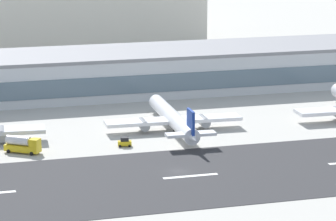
{
  "coord_description": "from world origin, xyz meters",
  "views": [
    {
      "loc": [
        -50.6,
        -171.6,
        56.15
      ],
      "look_at": [
        6.24,
        30.47,
        6.08
      ],
      "focal_mm": 93.18,
      "sensor_mm": 36.0,
      "label": 1
    }
  ],
  "objects_px": {
    "airliner_navy_tail_gate_1": "(174,120)",
    "service_baggage_tug_1": "(125,142)",
    "terminal_building": "(135,71)",
    "service_fuel_truck_0": "(23,145)"
  },
  "relations": [
    {
      "from": "airliner_navy_tail_gate_1",
      "to": "service_baggage_tug_1",
      "type": "relative_size",
      "value": 12.87
    },
    {
      "from": "service_baggage_tug_1",
      "to": "terminal_building",
      "type": "bearing_deg",
      "value": -95.42
    },
    {
      "from": "service_fuel_truck_0",
      "to": "service_baggage_tug_1",
      "type": "bearing_deg",
      "value": 33.06
    },
    {
      "from": "terminal_building",
      "to": "service_baggage_tug_1",
      "type": "distance_m",
      "value": 62.14
    },
    {
      "from": "airliner_navy_tail_gate_1",
      "to": "service_baggage_tug_1",
      "type": "height_order",
      "value": "airliner_navy_tail_gate_1"
    },
    {
      "from": "service_baggage_tug_1",
      "to": "service_fuel_truck_0",
      "type": "bearing_deg",
      "value": 8.29
    },
    {
      "from": "airliner_navy_tail_gate_1",
      "to": "service_baggage_tug_1",
      "type": "xyz_separation_m",
      "value": [
        -15.28,
        -10.51,
        -1.9
      ]
    },
    {
      "from": "airliner_navy_tail_gate_1",
      "to": "terminal_building",
      "type": "bearing_deg",
      "value": 0.47
    },
    {
      "from": "airliner_navy_tail_gate_1",
      "to": "service_baggage_tug_1",
      "type": "distance_m",
      "value": 18.64
    },
    {
      "from": "terminal_building",
      "to": "airliner_navy_tail_gate_1",
      "type": "xyz_separation_m",
      "value": [
        -1.6,
        -49.06,
        -3.42
      ]
    }
  ]
}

